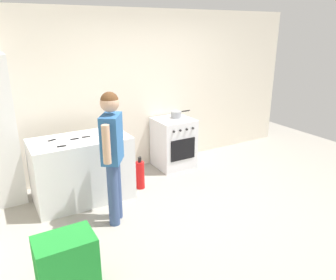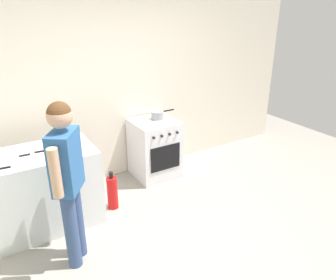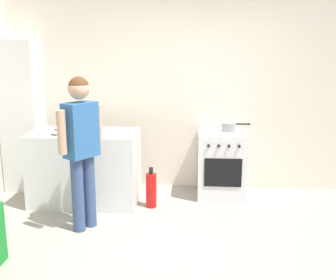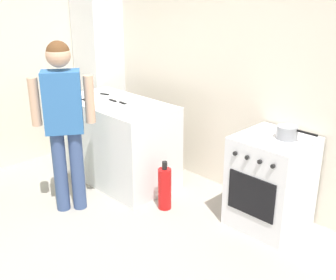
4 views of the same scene
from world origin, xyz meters
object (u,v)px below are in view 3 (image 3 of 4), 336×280
at_px(knife_utility, 96,132).
at_px(person, 81,140).
at_px(larder_cabinet, 23,116).
at_px(pot, 229,127).
at_px(knife_chef, 52,130).
at_px(knife_paring, 58,135).
at_px(fire_extinguisher, 151,190).
at_px(oven_left, 222,164).
at_px(knife_bread, 70,132).

xyz_separation_m(knife_utility, person, (0.03, -0.75, 0.07)).
bearing_deg(larder_cabinet, knife_utility, -23.42).
relative_size(pot, knife_chef, 1.19).
xyz_separation_m(knife_chef, knife_paring, (0.17, -0.27, 0.00)).
bearing_deg(knife_paring, knife_chef, 122.20).
xyz_separation_m(pot, knife_chef, (-2.20, -0.36, -0.00)).
relative_size(pot, fire_extinguisher, 0.72).
bearing_deg(knife_chef, oven_left, 8.39).
relative_size(knife_paring, person, 0.13).
distance_m(fire_extinguisher, larder_cabinet, 2.03).
bearing_deg(knife_chef, knife_paring, -57.80).
height_order(knife_chef, person, person).
height_order(pot, knife_utility, pot).
distance_m(knife_chef, fire_extinguisher, 1.44).
height_order(knife_bread, fire_extinguisher, knife_bread).
distance_m(knife_utility, fire_extinguisher, 0.97).
xyz_separation_m(oven_left, fire_extinguisher, (-0.87, -0.48, -0.21)).
height_order(oven_left, knife_chef, knife_chef).
xyz_separation_m(knife_paring, fire_extinguisher, (1.08, 0.11, -0.69)).
distance_m(person, larder_cabinet, 1.67).
bearing_deg(knife_bread, knife_utility, 0.10).
distance_m(pot, knife_utility, 1.69).
distance_m(oven_left, knife_chef, 2.20).
relative_size(knife_bread, person, 0.22).
height_order(knife_bread, knife_chef, same).
bearing_deg(knife_paring, larder_cabinet, 135.61).
height_order(oven_left, person, person).
bearing_deg(larder_cabinet, fire_extinguisher, -18.05).
bearing_deg(fire_extinguisher, knife_utility, 171.38).
height_order(knife_utility, knife_bread, same).
bearing_deg(oven_left, person, -143.38).
bearing_deg(larder_cabinet, knife_chef, -38.01).
bearing_deg(knife_bread, fire_extinguisher, -5.86).
distance_m(pot, knife_paring, 2.13).
height_order(oven_left, larder_cabinet, larder_cabinet).
bearing_deg(knife_chef, pot, 9.31).
height_order(fire_extinguisher, larder_cabinet, larder_cabinet).
distance_m(oven_left, person, 1.97).
height_order(knife_chef, fire_extinguisher, knife_chef).
bearing_deg(person, knife_bread, 114.89).
bearing_deg(knife_chef, larder_cabinet, 141.99).
height_order(knife_chef, larder_cabinet, larder_cabinet).
xyz_separation_m(knife_bread, person, (0.35, -0.75, 0.07)).
bearing_deg(fire_extinguisher, person, -134.90).
bearing_deg(person, fire_extinguisher, 45.10).
height_order(knife_bread, person, person).
bearing_deg(person, knife_paring, 128.30).
bearing_deg(knife_chef, knife_bread, -14.06).
bearing_deg(oven_left, knife_bread, -168.63).
xyz_separation_m(oven_left, pot, (0.08, 0.05, 0.48)).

